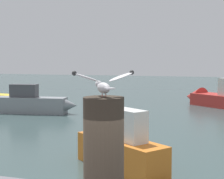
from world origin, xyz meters
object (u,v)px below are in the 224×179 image
seagull (103,84)px  boat_red (218,98)px  boat_orange (115,148)px  boat_grey (33,103)px  mooring_post (104,149)px

seagull → boat_red: (0.46, 20.86, -2.29)m
boat_orange → boat_grey: boat_orange is taller
boat_grey → boat_red: 11.53m
boat_grey → boat_red: bearing=32.3°
seagull → boat_orange: seagull is taller
boat_orange → boat_grey: size_ratio=0.70×
seagull → boat_red: bearing=88.7°
seagull → boat_orange: bearing=106.4°
mooring_post → boat_red: 20.93m
boat_orange → boat_grey: 11.07m
mooring_post → boat_grey: bearing=122.3°
seagull → mooring_post: bearing=-49.6°
mooring_post → boat_orange: (-1.90, 6.45, -1.66)m
mooring_post → boat_grey: 17.45m
seagull → boat_orange: (-1.90, 6.44, -2.27)m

